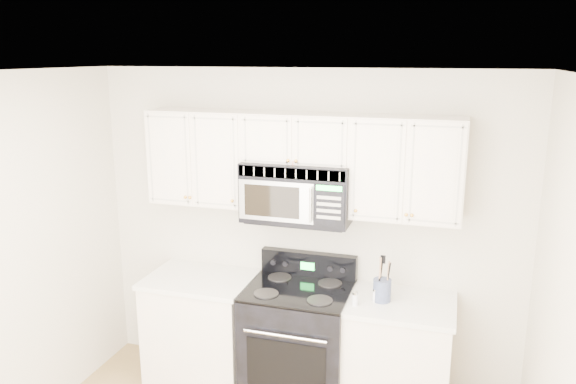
% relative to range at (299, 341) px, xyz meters
% --- Properties ---
extents(room, '(3.51, 3.51, 2.61)m').
position_rel_range_xyz_m(room, '(-0.05, -1.42, 0.82)').
color(room, '#92764C').
rests_on(room, ground).
extents(base_cabinet_left, '(0.86, 0.65, 0.92)m').
position_rel_range_xyz_m(base_cabinet_left, '(-0.85, 0.02, -0.06)').
color(base_cabinet_left, beige).
rests_on(base_cabinet_left, ground).
extents(base_cabinet_right, '(0.86, 0.65, 0.92)m').
position_rel_range_xyz_m(base_cabinet_right, '(0.75, 0.02, -0.06)').
color(base_cabinet_right, beige).
rests_on(base_cabinet_right, ground).
extents(range, '(0.79, 0.72, 1.13)m').
position_rel_range_xyz_m(range, '(0.00, 0.00, 0.00)').
color(range, black).
rests_on(range, ground).
extents(upper_cabinets, '(2.44, 0.37, 0.75)m').
position_rel_range_xyz_m(upper_cabinets, '(-0.05, 0.17, 1.45)').
color(upper_cabinets, beige).
rests_on(upper_cabinets, ground).
extents(microwave, '(0.83, 0.46, 0.46)m').
position_rel_range_xyz_m(microwave, '(-0.05, 0.12, 1.19)').
color(microwave, black).
rests_on(microwave, ground).
extents(utensil_crock, '(0.13, 0.13, 0.36)m').
position_rel_range_xyz_m(utensil_crock, '(0.64, -0.00, 0.53)').
color(utensil_crock, '#445279').
rests_on(utensil_crock, base_cabinet_right).
extents(shaker_salt, '(0.04, 0.04, 0.10)m').
position_rel_range_xyz_m(shaker_salt, '(0.46, -0.14, 0.49)').
color(shaker_salt, silver).
rests_on(shaker_salt, base_cabinet_right).
extents(shaker_pepper, '(0.04, 0.04, 0.10)m').
position_rel_range_xyz_m(shaker_pepper, '(0.60, -0.03, 0.49)').
color(shaker_pepper, silver).
rests_on(shaker_pepper, base_cabinet_right).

